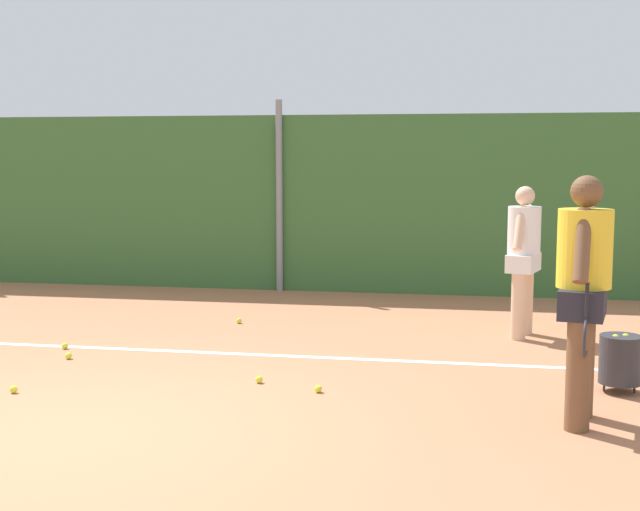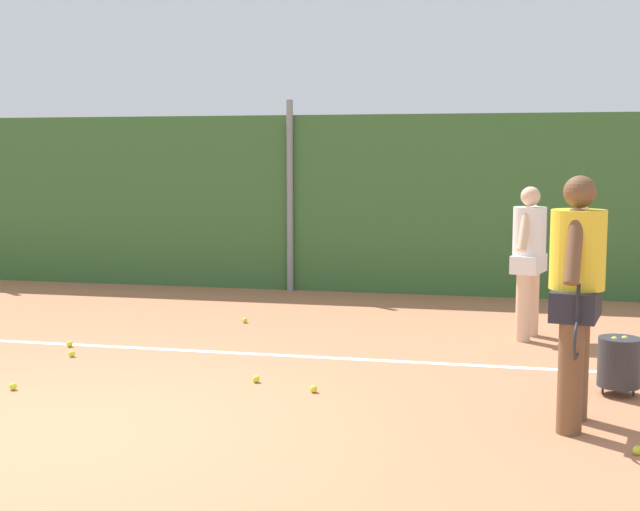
{
  "view_description": "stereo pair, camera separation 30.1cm",
  "coord_description": "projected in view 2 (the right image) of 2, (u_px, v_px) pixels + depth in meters",
  "views": [
    {
      "loc": [
        2.89,
        -5.7,
        2.06
      ],
      "look_at": [
        1.39,
        2.55,
        1.06
      ],
      "focal_mm": 48.28,
      "sensor_mm": 36.0,
      "label": 1
    },
    {
      "loc": [
        3.19,
        -5.64,
        2.06
      ],
      "look_at": [
        1.39,
        2.55,
        1.06
      ],
      "focal_mm": 48.28,
      "sensor_mm": 36.0,
      "label": 2
    }
  ],
  "objects": [
    {
      "name": "ground_plane",
      "position": [
        170.0,
        366.0,
        8.38
      ],
      "size": [
        29.45,
        29.45,
        0.0
      ],
      "primitive_type": "plane",
      "color": "#B2704C"
    },
    {
      "name": "player_foreground_near",
      "position": [
        577.0,
        288.0,
        6.41
      ],
      "size": [
        0.42,
        0.86,
        1.9
      ],
      "rotation": [
        0.0,
        0.0,
        4.52
      ],
      "color": "brown",
      "rests_on": "ground_plane"
    },
    {
      "name": "tennis_ball_9",
      "position": [
        314.0,
        389.0,
        7.44
      ],
      "size": [
        0.07,
        0.07,
        0.07
      ],
      "primitive_type": "sphere",
      "color": "#CCDB33",
      "rests_on": "ground_plane"
    },
    {
      "name": "tennis_ball_8",
      "position": [
        638.0,
        450.0,
        5.9
      ],
      "size": [
        0.07,
        0.07,
        0.07
      ],
      "primitive_type": "sphere",
      "color": "#CCDB33",
      "rests_on": "ground_plane"
    },
    {
      "name": "court_baseline_paint",
      "position": [
        193.0,
        351.0,
        9.0
      ],
      "size": [
        13.99,
        0.1,
        0.01
      ],
      "primitive_type": "cube",
      "color": "white",
      "rests_on": "ground_plane"
    },
    {
      "name": "tennis_ball_4",
      "position": [
        13.0,
        386.0,
        7.52
      ],
      "size": [
        0.07,
        0.07,
        0.07
      ],
      "primitive_type": "sphere",
      "color": "#CCDB33",
      "rests_on": "ground_plane"
    },
    {
      "name": "tennis_ball_6",
      "position": [
        245.0,
        320.0,
        10.5
      ],
      "size": [
        0.07,
        0.07,
        0.07
      ],
      "primitive_type": "sphere",
      "color": "#CCDB33",
      "rests_on": "ground_plane"
    },
    {
      "name": "ball_hopper",
      "position": [
        619.0,
        362.0,
        7.33
      ],
      "size": [
        0.36,
        0.36,
        0.51
      ],
      "color": "#2D2D33",
      "rests_on": "ground_plane"
    },
    {
      "name": "tennis_ball_12",
      "position": [
        256.0,
        379.0,
        7.77
      ],
      "size": [
        0.07,
        0.07,
        0.07
      ],
      "primitive_type": "sphere",
      "color": "#CCDB33",
      "rests_on": "ground_plane"
    },
    {
      "name": "hedge_fence_backdrop",
      "position": [
        293.0,
        203.0,
        12.98
      ],
      "size": [
        19.14,
        0.25,
        2.62
      ],
      "primitive_type": "cube",
      "color": "#386633",
      "rests_on": "ground_plane"
    },
    {
      "name": "fence_post_center",
      "position": [
        290.0,
        196.0,
        12.8
      ],
      "size": [
        0.1,
        0.1,
        2.84
      ],
      "primitive_type": "cylinder",
      "color": "gray",
      "rests_on": "ground_plane"
    },
    {
      "name": "tennis_ball_10",
      "position": [
        621.0,
        361.0,
        8.44
      ],
      "size": [
        0.07,
        0.07,
        0.07
      ],
      "primitive_type": "sphere",
      "color": "#CCDB33",
      "rests_on": "ground_plane"
    },
    {
      "name": "player_backcourt_far",
      "position": [
        529.0,
        254.0,
        9.53
      ],
      "size": [
        0.42,
        0.69,
        1.7
      ],
      "rotation": [
        0.0,
        0.0,
        1.28
      ],
      "color": "beige",
      "rests_on": "ground_plane"
    },
    {
      "name": "tennis_ball_0",
      "position": [
        70.0,
        344.0,
        9.19
      ],
      "size": [
        0.07,
        0.07,
        0.07
      ],
      "primitive_type": "sphere",
      "color": "#CCDB33",
      "rests_on": "ground_plane"
    },
    {
      "name": "tennis_ball_13",
      "position": [
        72.0,
        354.0,
        8.74
      ],
      "size": [
        0.07,
        0.07,
        0.07
      ],
      "primitive_type": "sphere",
      "color": "#CCDB33",
      "rests_on": "ground_plane"
    }
  ]
}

